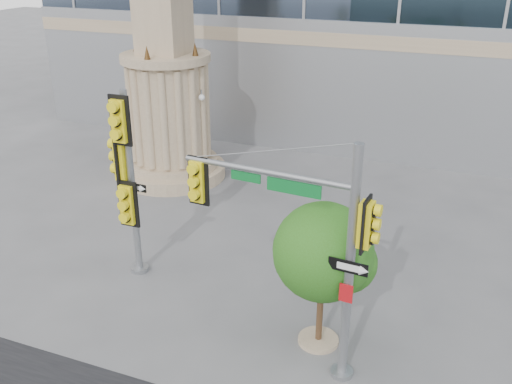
% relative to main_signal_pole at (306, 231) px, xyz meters
% --- Properties ---
extents(ground, '(120.00, 120.00, 0.00)m').
position_rel_main_signal_pole_xyz_m(ground, '(-2.49, 0.08, -3.45)').
color(ground, '#545456').
rests_on(ground, ground).
extents(monument, '(4.40, 4.40, 16.60)m').
position_rel_main_signal_pole_xyz_m(monument, '(-8.49, 9.08, 2.07)').
color(monument, '#9F876B').
rests_on(monument, ground).
extents(main_signal_pole, '(4.31, 0.73, 5.57)m').
position_rel_main_signal_pole_xyz_m(main_signal_pole, '(0.00, 0.00, 0.00)').
color(main_signal_pole, slate).
rests_on(main_signal_pole, ground).
extents(secondary_signal_pole, '(0.94, 0.70, 5.51)m').
position_rel_main_signal_pole_xyz_m(secondary_signal_pole, '(-5.77, 1.96, -0.21)').
color(secondary_signal_pole, slate).
rests_on(secondary_signal_pole, ground).
extents(street_tree, '(2.39, 2.33, 3.72)m').
position_rel_main_signal_pole_xyz_m(street_tree, '(0.24, 0.86, -1.00)').
color(street_tree, '#9F876B').
rests_on(street_tree, ground).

